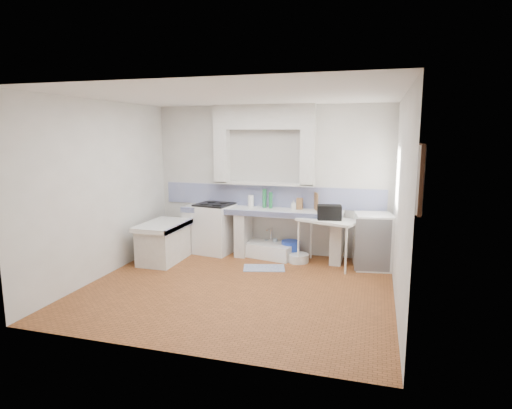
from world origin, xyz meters
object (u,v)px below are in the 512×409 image
(sink, at_px, (268,250))
(side_table, at_px, (327,243))
(fridge, at_px, (373,241))
(stove, at_px, (215,229))

(sink, xyz_separation_m, side_table, (1.12, -0.26, 0.30))
(side_table, relative_size, fridge, 1.06)
(stove, xyz_separation_m, sink, (1.07, 0.01, -0.35))
(stove, distance_m, sink, 1.12)
(stove, bearing_deg, side_table, 2.63)
(side_table, bearing_deg, stove, -166.05)
(sink, relative_size, side_table, 0.98)
(sink, bearing_deg, stove, -166.43)
(stove, height_order, fridge, fridge)
(sink, bearing_deg, fridge, 8.33)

